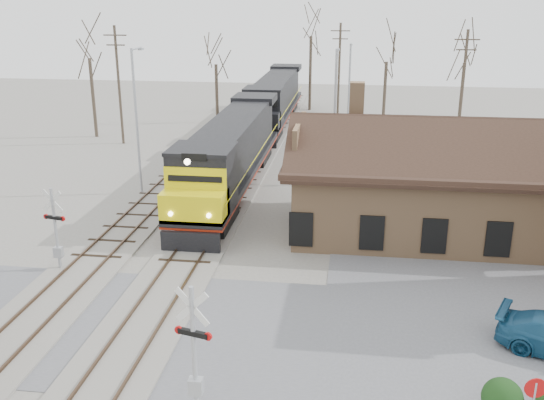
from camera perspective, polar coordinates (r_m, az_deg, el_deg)
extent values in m
plane|color=gray|center=(24.89, -12.02, -11.56)|extent=(140.00, 140.00, 0.00)
cube|color=#5B5B5F|center=(24.89, -12.03, -11.53)|extent=(60.00, 9.00, 0.03)
cube|color=gray|center=(38.04, -4.61, -0.26)|extent=(3.40, 90.00, 0.12)
cube|color=#473323|center=(38.16, -5.66, -0.06)|extent=(0.08, 90.00, 0.14)
cube|color=#473323|center=(37.86, -3.55, -0.15)|extent=(0.08, 90.00, 0.14)
cube|color=gray|center=(39.22, -11.04, 0.03)|extent=(3.40, 90.00, 0.12)
cube|color=#473323|center=(39.41, -12.04, 0.23)|extent=(0.08, 90.00, 0.14)
cube|color=#473323|center=(38.96, -10.05, 0.14)|extent=(0.08, 90.00, 0.14)
cube|color=#A07853|center=(34.00, 14.36, 0.33)|extent=(14.00, 8.00, 4.00)
cube|color=black|center=(33.42, 14.64, 3.74)|extent=(15.20, 9.20, 0.30)
cube|color=black|center=(30.97, 15.25, 4.44)|extent=(15.00, 4.71, 2.66)
cube|color=black|center=(35.42, 14.38, 6.26)|extent=(15.00, 4.71, 2.66)
cube|color=#A07853|center=(34.08, 7.98, 9.10)|extent=(0.80, 0.80, 2.20)
cube|color=black|center=(34.30, -5.99, -1.50)|extent=(2.71, 4.33, 1.08)
cube|color=black|center=(47.48, -2.03, 4.31)|extent=(2.71, 4.33, 1.08)
cube|color=black|center=(40.57, -3.72, 3.05)|extent=(3.25, 21.66, 0.38)
cube|color=maroon|center=(40.63, -3.71, 2.72)|extent=(3.27, 21.66, 0.13)
cube|color=black|center=(41.44, -3.40, 5.78)|extent=(2.82, 15.70, 3.03)
cube|color=black|center=(32.60, -6.54, 2.12)|extent=(3.25, 3.03, 3.03)
cube|color=yellow|center=(31.19, -7.29, -0.47)|extent=(3.25, 1.95, 1.52)
cube|color=black|center=(30.79, -7.68, -3.97)|extent=(3.03, 0.25, 1.08)
cylinder|color=#FFF2CC|center=(29.53, -7.98, 3.58)|extent=(0.30, 0.10, 0.30)
cube|color=black|center=(55.24, -0.61, 6.38)|extent=(2.71, 4.33, 1.08)
cube|color=black|center=(68.94, 1.11, 8.85)|extent=(2.71, 4.33, 1.08)
cube|color=black|center=(61.91, 0.34, 8.54)|extent=(3.25, 21.66, 0.38)
cube|color=maroon|center=(61.96, 0.34, 8.32)|extent=(3.27, 21.66, 0.13)
cube|color=black|center=(62.97, 0.51, 10.26)|extent=(2.82, 15.70, 3.03)
cube|color=black|center=(53.80, -0.77, 8.81)|extent=(3.25, 3.03, 3.03)
cube|color=black|center=(52.18, -1.07, 7.47)|extent=(3.25, 1.95, 1.52)
cube|color=black|center=(51.49, -1.24, 5.46)|extent=(3.03, 0.25, 1.08)
cylinder|color=#A5A8AD|center=(18.92, -7.34, -14.03)|extent=(0.15, 0.15, 4.39)
cube|color=silver|center=(18.14, -7.54, -9.94)|extent=(1.12, 0.32, 1.15)
cube|color=silver|center=(18.14, -7.54, -9.94)|extent=(1.12, 0.32, 1.15)
cube|color=black|center=(18.57, -7.43, -12.32)|extent=(0.99, 0.39, 0.16)
cylinder|color=#B20C0C|center=(18.79, -8.77, -11.99)|extent=(0.27, 0.14, 0.26)
cylinder|color=#B20C0C|center=(18.36, -6.05, -12.66)|extent=(0.27, 0.14, 0.26)
cube|color=#A5A8AD|center=(19.59, -7.19, -17.01)|extent=(0.44, 0.33, 0.55)
cylinder|color=#A5A8AD|center=(29.92, -19.68, -2.67)|extent=(0.14, 0.14, 4.07)
cube|color=silver|center=(29.46, -19.98, -0.08)|extent=(1.05, 0.24, 1.07)
cube|color=silver|center=(29.46, -19.98, -0.08)|extent=(1.05, 0.24, 1.07)
cube|color=black|center=(29.71, -19.81, -1.57)|extent=(0.93, 0.32, 0.15)
cylinder|color=#B20C0C|center=(29.44, -19.10, -1.67)|extent=(0.25, 0.12, 0.24)
cylinder|color=#B20C0C|center=(29.99, -20.50, -1.46)|extent=(0.25, 0.12, 0.24)
cube|color=#A5A8AD|center=(30.33, -19.45, -4.64)|extent=(0.41, 0.31, 0.51)
cylinder|color=#B20C0C|center=(19.42, 23.56, -15.92)|extent=(0.64, 0.11, 0.64)
sphere|color=black|center=(20.83, 20.85, -17.03)|extent=(1.26, 1.26, 1.26)
cylinder|color=#A5A8AD|center=(39.71, -12.62, 7.05)|extent=(0.18, 0.18, 9.33)
cylinder|color=#A5A8AD|center=(39.92, -12.64, 13.74)|extent=(0.12, 1.80, 0.12)
cube|color=#A5A8AD|center=(40.68, -12.24, 13.71)|extent=(0.25, 0.50, 0.12)
cylinder|color=#A5A8AD|center=(40.98, 5.91, 7.60)|extent=(0.18, 0.18, 9.12)
cylinder|color=#A5A8AD|center=(41.26, 6.17, 13.93)|extent=(0.12, 1.80, 0.12)
cube|color=#A5A8AD|center=(42.07, 6.20, 13.88)|extent=(0.25, 0.50, 0.12)
cylinder|color=#A5A8AD|center=(55.77, 7.26, 10.10)|extent=(0.18, 0.18, 8.36)
cylinder|color=#A5A8AD|center=(56.22, 7.45, 14.35)|extent=(0.12, 1.80, 0.12)
cube|color=#A5A8AD|center=(57.02, 7.45, 14.30)|extent=(0.25, 0.50, 0.12)
cylinder|color=#382D23|center=(54.34, -14.20, 10.35)|extent=(0.24, 0.24, 10.04)
cube|color=#382D23|center=(53.93, -14.57, 14.79)|extent=(2.00, 0.10, 0.10)
cube|color=#382D23|center=(53.98, -14.50, 13.94)|extent=(1.60, 0.10, 0.10)
cylinder|color=#382D23|center=(65.20, 6.33, 11.97)|extent=(0.24, 0.24, 9.74)
cube|color=#382D23|center=(64.85, 6.46, 15.54)|extent=(2.00, 0.10, 0.10)
cube|color=#382D23|center=(64.90, 6.44, 14.84)|extent=(1.60, 0.10, 0.10)
cylinder|color=#382D23|center=(53.05, 17.46, 9.76)|extent=(0.24, 0.24, 9.83)
cube|color=#382D23|center=(52.63, 17.91, 14.18)|extent=(2.00, 0.10, 0.10)
cube|color=#382D23|center=(52.69, 17.82, 13.31)|extent=(1.60, 0.10, 0.10)
cylinder|color=#382D23|center=(57.94, -16.48, 9.18)|extent=(0.32, 0.32, 7.10)
cylinder|color=#382D23|center=(62.57, -5.22, 9.93)|extent=(0.32, 0.32, 5.86)
cylinder|color=#382D23|center=(69.48, 3.62, 11.79)|extent=(0.32, 0.32, 8.15)
cylinder|color=#382D23|center=(63.67, 10.56, 9.95)|extent=(0.32, 0.32, 6.08)
cylinder|color=#382D23|center=(60.85, 17.38, 9.19)|extent=(0.32, 0.32, 6.43)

